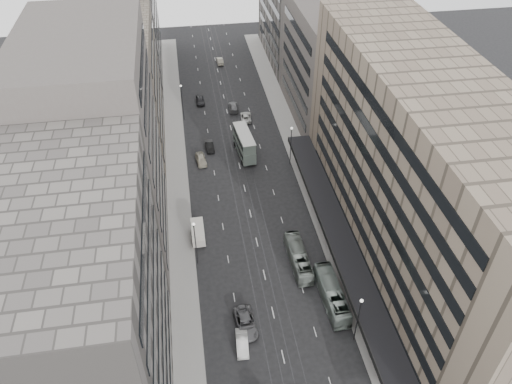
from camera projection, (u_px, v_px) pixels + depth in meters
ground at (274, 318)px, 68.51m from camera, size 220.00×220.00×0.00m
sidewalk_right at (299, 155)px, 98.63m from camera, size 4.00×125.00×0.15m
sidewalk_left at (177, 167)px, 95.68m from camera, size 4.00×125.00×0.15m
department_store at (421, 182)px, 67.82m from camera, size 19.20×60.00×30.00m
building_right_mid at (331, 64)px, 103.35m from camera, size 15.00×28.00×24.00m
building_right_far at (299, 6)px, 125.03m from camera, size 15.00×32.00×28.00m
building_left_a at (83, 320)px, 50.27m from camera, size 15.00×28.00×30.00m
building_left_b at (101, 153)px, 69.66m from camera, size 15.00×26.00×34.00m
building_left_c at (117, 91)px, 93.15m from camera, size 15.00×28.00×25.00m
building_left_d at (124, 20)px, 117.45m from camera, size 15.00×38.00×28.00m
lamp_right_near at (359, 315)px, 62.59m from camera, size 0.44×0.44×8.32m
lamp_right_far at (291, 142)px, 93.19m from camera, size 0.44×0.44×8.32m
lamp_left_near at (195, 239)px, 73.21m from camera, size 0.44×0.44×8.32m
lamp_left_far at (182, 98)px, 106.10m from camera, size 0.44×0.44×8.32m
bus_near at (332, 294)px, 69.93m from camera, size 2.72×10.66×2.96m
bus_far at (298, 258)px, 75.46m from camera, size 2.53×10.01×2.78m
double_decker at (244, 143)px, 97.29m from camera, size 3.52×9.29×4.97m
panel_van at (198, 232)px, 79.50m from camera, size 2.24×4.50×2.83m
sedan_1 at (242, 343)px, 64.67m from camera, size 1.80×4.47×1.45m
sedan_2 at (246, 323)px, 66.99m from camera, size 3.07×5.92×1.59m
sedan_4 at (201, 159)px, 96.39m from camera, size 2.27×4.68×1.54m
sedan_5 at (210, 146)px, 99.98m from camera, size 1.70×4.38×1.42m
sedan_6 at (246, 117)px, 108.90m from camera, size 2.66×5.03×1.35m
sedan_7 at (233, 107)px, 112.22m from camera, size 2.23×5.13×1.47m
sedan_8 at (200, 100)px, 114.55m from camera, size 1.99×4.54×1.52m
sedan_9 at (220, 61)px, 131.01m from camera, size 1.62×4.38×1.43m
pedestrian at (396, 374)px, 60.97m from camera, size 0.63×0.42×1.69m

